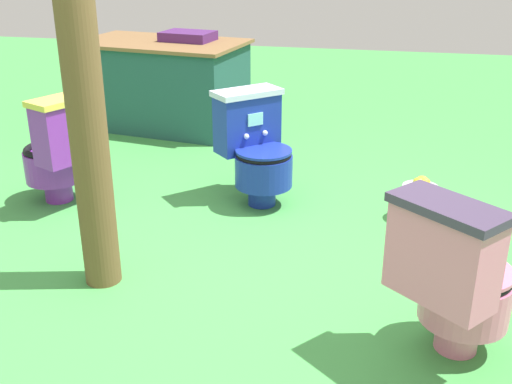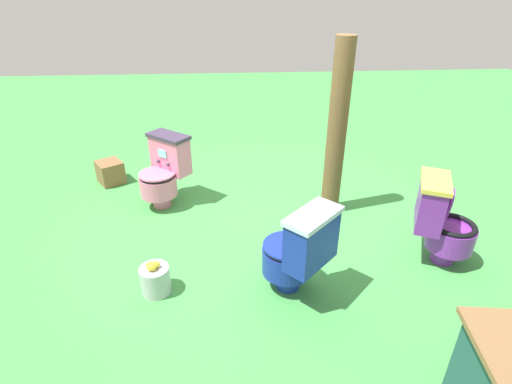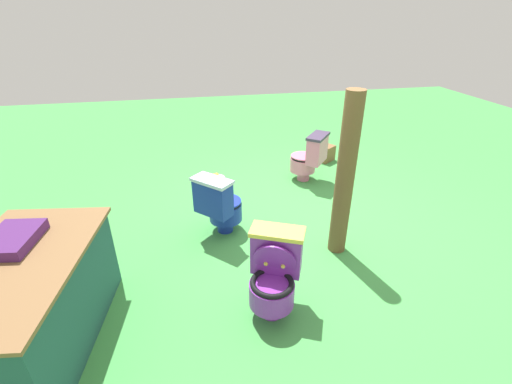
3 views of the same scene
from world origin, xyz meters
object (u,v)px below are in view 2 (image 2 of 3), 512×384
Objects in this scene: toilet_blue at (298,251)px; toilet_pink at (164,171)px; wooden_post at (337,131)px; small_crate at (110,172)px; toilet_purple at (442,221)px; lemon_bucket at (155,279)px.

toilet_blue and toilet_pink have the same top height.
small_crate is (2.38, -0.78, -0.71)m from wooden_post.
toilet_purple and toilet_pink have the same top height.
toilet_pink is 1.76m from wooden_post.
toilet_blue is 2.63× the size of lemon_bucket.
toilet_pink is 2.63× the size of lemon_bucket.
toilet_pink is 2.59× the size of small_crate.
toilet_blue and toilet_purple have the same top height.
lemon_bucket is (1.04, -0.06, -0.25)m from toilet_blue.
lemon_bucket is (-0.79, 1.89, -0.01)m from small_crate.
wooden_post reaches higher than toilet_pink.
toilet_pink is (2.35, -1.12, -0.00)m from toilet_purple.
toilet_purple is (-1.22, -0.31, 0.00)m from toilet_blue.
toilet_pink is 0.43× the size of wooden_post.
toilet_blue is at bearing -51.35° from toilet_purple.
toilet_purple is 2.63× the size of lemon_bucket.
toilet_purple is 2.60m from toilet_pink.
toilet_blue is 1.00× the size of toilet_pink.
lemon_bucket is at bearing -59.34° from toilet_purple.
wooden_post reaches higher than lemon_bucket.
toilet_purple is 1.00× the size of toilet_pink.
toilet_blue is 1.37m from wooden_post.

